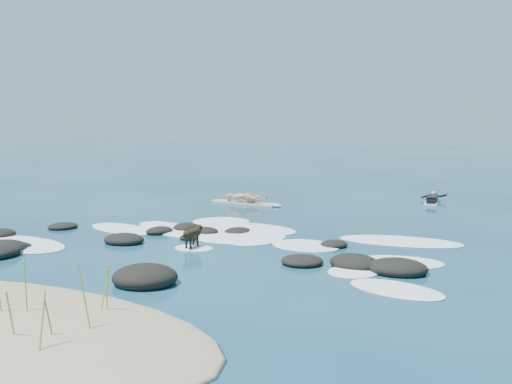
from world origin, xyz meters
The scene contains 7 objects.
ground centered at (0.00, 0.00, 0.00)m, with size 160.00×160.00×0.00m, color #0A2642.
dune_grass centered at (0.74, -7.99, 0.60)m, with size 3.96×1.98×1.20m.
reef_rocks centered at (-0.95, -2.73, 0.10)m, with size 13.08×7.22×0.55m.
breaking_foam centered at (0.12, -0.09, 0.01)m, with size 13.87×8.06×0.12m.
standing_surfer_rig centered at (-2.59, 6.67, 0.77)m, with size 3.44×0.79×1.95m.
paddling_surfer_rig centered at (4.40, 10.54, 0.15)m, with size 1.11×2.48×0.43m.
dog centered at (0.01, -1.60, 0.43)m, with size 0.26×1.01×0.64m.
Camera 1 is at (8.04, -14.39, 3.32)m, focal length 40.00 mm.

